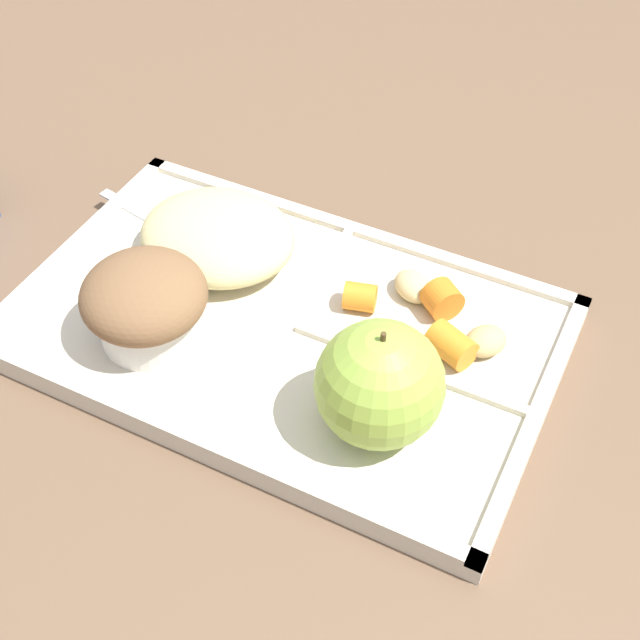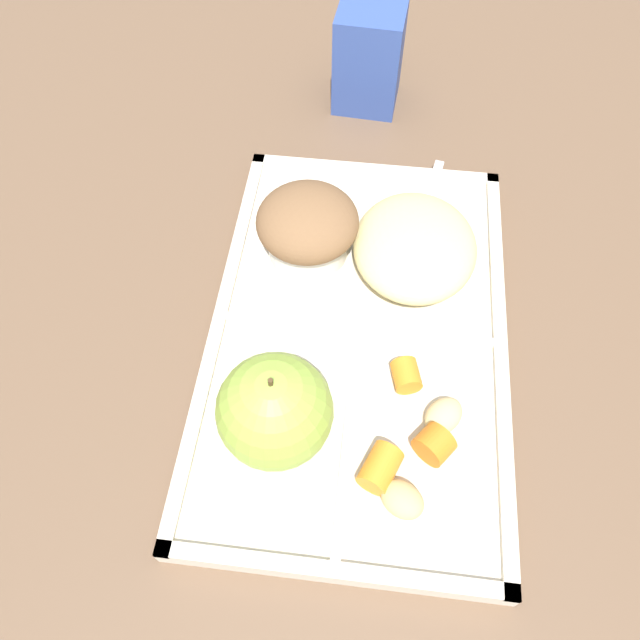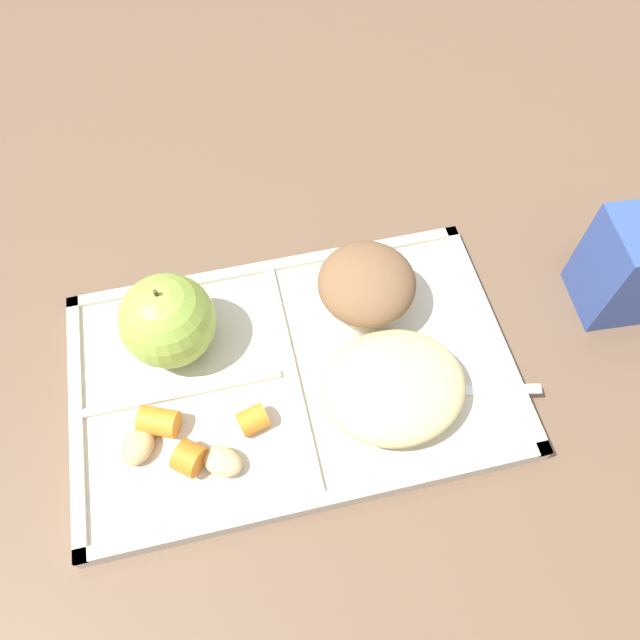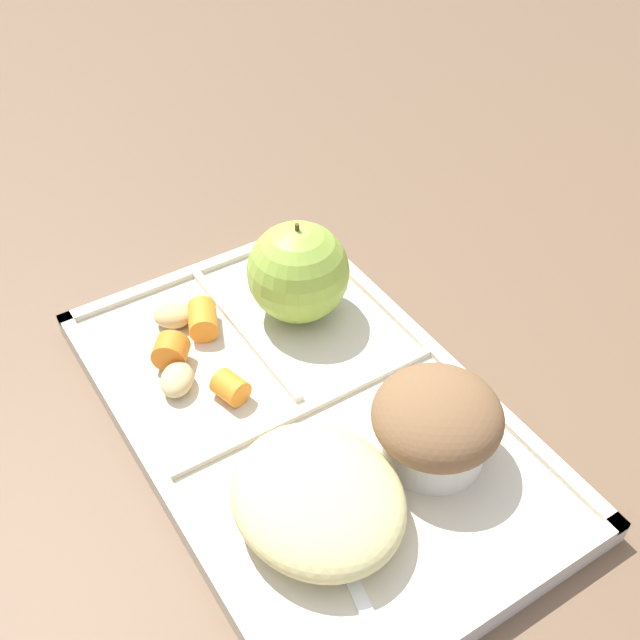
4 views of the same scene
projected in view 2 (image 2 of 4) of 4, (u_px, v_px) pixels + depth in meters
name	position (u px, v px, depth m)	size (l,w,h in m)	color
ground	(353.00, 340.00, 0.54)	(6.00, 6.00, 0.00)	brown
lunch_tray	(354.00, 336.00, 0.53)	(0.40, 0.25, 0.02)	beige
green_apple	(270.00, 410.00, 0.44)	(0.08, 0.08, 0.09)	#93B742
bran_muffin	(304.00, 227.00, 0.54)	(0.09, 0.09, 0.07)	silver
carrot_slice_edge	(376.00, 467.00, 0.45)	(0.02, 0.02, 0.03)	orange
carrot_slice_back	(402.00, 375.00, 0.49)	(0.02, 0.02, 0.02)	orange
carrot_slice_diagonal	(429.00, 444.00, 0.45)	(0.03, 0.03, 0.02)	orange
potato_chunk_wedge	(397.00, 499.00, 0.44)	(0.03, 0.03, 0.02)	tan
potato_chunk_small	(439.00, 415.00, 0.47)	(0.03, 0.03, 0.02)	tan
egg_noodle_pile	(411.00, 246.00, 0.55)	(0.13, 0.11, 0.04)	#D6C684
meatball_center	(404.00, 248.00, 0.55)	(0.03, 0.03, 0.03)	#755B4C
meatball_side	(396.00, 256.00, 0.55)	(0.03, 0.03, 0.03)	brown
plastic_fork	(419.00, 217.00, 0.59)	(0.14, 0.04, 0.00)	white
milk_carton	(366.00, 57.00, 0.67)	(0.07, 0.07, 0.11)	#334C99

